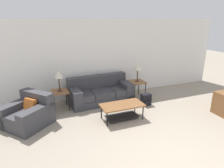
{
  "coord_description": "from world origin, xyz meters",
  "views": [
    {
      "loc": [
        -2.21,
        -2.25,
        2.6
      ],
      "look_at": [
        -0.19,
        2.82,
        0.8
      ],
      "focal_mm": 32.0,
      "sensor_mm": 36.0,
      "label": 1
    }
  ],
  "objects": [
    {
      "name": "coffee_table",
      "position": [
        -0.16,
        2.16,
        0.32
      ],
      "size": [
        1.14,
        0.57,
        0.43
      ],
      "color": "brown",
      "rests_on": "ground_plane"
    },
    {
      "name": "side_table_left",
      "position": [
        -1.59,
        3.44,
        0.51
      ],
      "size": [
        0.48,
        0.53,
        0.56
      ],
      "color": "brown",
      "rests_on": "ground_plane"
    },
    {
      "name": "armchair",
      "position": [
        -2.49,
        2.78,
        0.29
      ],
      "size": [
        1.39,
        1.39,
        0.8
      ],
      "color": "#38383D",
      "rests_on": "ground_plane"
    },
    {
      "name": "couch",
      "position": [
        -0.31,
        3.53,
        0.3
      ],
      "size": [
        2.05,
        1.0,
        0.82
      ],
      "color": "#38383D",
      "rests_on": "ground_plane"
    },
    {
      "name": "table_lamp_right",
      "position": [
        0.98,
        3.44,
        1.06
      ],
      "size": [
        0.27,
        0.27,
        0.63
      ],
      "color": "#472D1E",
      "rests_on": "side_table_right"
    },
    {
      "name": "wall_back",
      "position": [
        0.0,
        4.09,
        1.3
      ],
      "size": [
        9.14,
        0.06,
        2.6
      ],
      "color": "white",
      "rests_on": "ground_plane"
    },
    {
      "name": "backpack",
      "position": [
        0.92,
        2.73,
        0.18
      ],
      "size": [
        0.3,
        0.28,
        0.37
      ],
      "color": "black",
      "rests_on": "ground_plane"
    },
    {
      "name": "side_table_right",
      "position": [
        0.98,
        3.44,
        0.51
      ],
      "size": [
        0.48,
        0.53,
        0.56
      ],
      "color": "brown",
      "rests_on": "ground_plane"
    },
    {
      "name": "table_lamp_left",
      "position": [
        -1.59,
        3.44,
        1.06
      ],
      "size": [
        0.27,
        0.27,
        0.63
      ],
      "color": "#472D1E",
      "rests_on": "side_table_left"
    }
  ]
}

